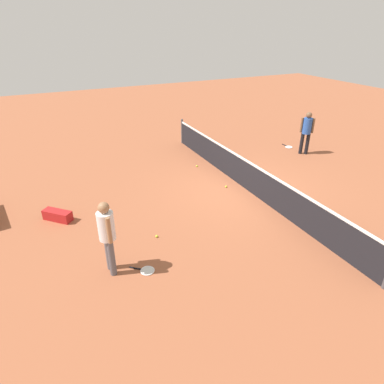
% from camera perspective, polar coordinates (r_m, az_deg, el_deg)
% --- Properties ---
extents(ground_plane, '(40.00, 40.00, 0.00)m').
position_cam_1_polar(ground_plane, '(10.88, 9.16, 0.61)').
color(ground_plane, '#9E5638').
extents(court_net, '(10.09, 0.09, 1.07)m').
position_cam_1_polar(court_net, '(10.67, 9.35, 3.02)').
color(court_net, '#4C4C51').
rests_on(court_net, ground_plane).
extents(player_near_side, '(0.52, 0.36, 1.70)m').
position_cam_1_polar(player_near_side, '(7.00, -14.42, -6.72)').
color(player_near_side, '#595960').
rests_on(player_near_side, ground_plane).
extents(player_far_side, '(0.48, 0.48, 1.70)m').
position_cam_1_polar(player_far_side, '(14.08, 19.12, 10.11)').
color(player_far_side, black).
rests_on(player_far_side, ground_plane).
extents(tennis_racket_near_player, '(0.51, 0.55, 0.03)m').
position_cam_1_polar(tennis_racket_near_player, '(7.46, -7.87, -13.22)').
color(tennis_racket_near_player, white).
rests_on(tennis_racket_near_player, ground_plane).
extents(tennis_racket_far_player, '(0.58, 0.32, 0.03)m').
position_cam_1_polar(tennis_racket_far_player, '(14.97, 16.24, 7.46)').
color(tennis_racket_far_player, white).
rests_on(tennis_racket_far_player, ground_plane).
extents(tennis_ball_near_player, '(0.07, 0.07, 0.07)m').
position_cam_1_polar(tennis_ball_near_player, '(12.35, 0.85, 4.48)').
color(tennis_ball_near_player, '#C6E033').
rests_on(tennis_ball_near_player, ground_plane).
extents(tennis_ball_by_net, '(0.07, 0.07, 0.07)m').
position_cam_1_polar(tennis_ball_by_net, '(8.42, -6.10, -7.57)').
color(tennis_ball_by_net, '#C6E033').
rests_on(tennis_ball_by_net, ground_plane).
extents(tennis_ball_midcourt, '(0.07, 0.07, 0.07)m').
position_cam_1_polar(tennis_ball_midcourt, '(10.84, 5.89, 0.93)').
color(tennis_ball_midcourt, '#C6E033').
rests_on(tennis_ball_midcourt, ground_plane).
extents(equipment_bag, '(0.76, 0.76, 0.28)m').
position_cam_1_polar(equipment_bag, '(9.74, -22.27, -3.71)').
color(equipment_bag, '#B21E1E').
rests_on(equipment_bag, ground_plane).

